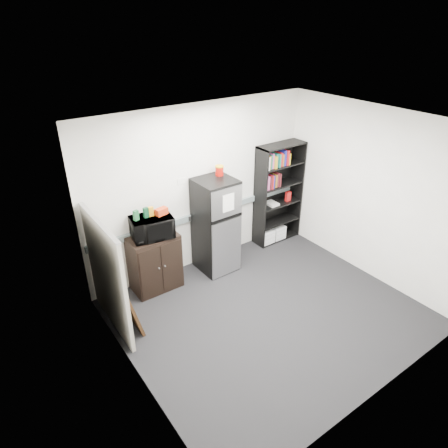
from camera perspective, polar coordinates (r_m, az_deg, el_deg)
name	(u,v)px	position (r m, az deg, el deg)	size (l,w,h in m)	color
floor	(269,313)	(5.95, 6.40, -12.48)	(4.00, 4.00, 0.00)	black
wall_back	(201,188)	(6.43, -3.29, 5.15)	(4.00, 0.02, 2.70)	silver
wall_right	(371,195)	(6.58, 20.29, 3.93)	(0.02, 3.50, 2.70)	silver
wall_left	(129,286)	(4.28, -13.42, -8.64)	(0.02, 3.50, 2.70)	silver
ceiling	(281,127)	(4.68, 8.20, 13.54)	(4.00, 3.50, 0.02)	white
electrical_raceway	(203,214)	(6.59, -3.04, 1.46)	(3.92, 0.05, 0.10)	gray
wall_note	(182,181)	(6.18, -6.06, 6.08)	(0.14, 0.00, 0.10)	white
bookshelf	(277,192)	(7.30, 7.64, 4.60)	(0.90, 0.34, 1.85)	black
cubicle_partition	(107,276)	(5.45, -16.38, -7.11)	(0.06, 1.30, 1.62)	#A49E91
cabinet	(155,262)	(6.23, -9.85, -5.41)	(0.73, 0.49, 0.92)	black
microwave	(152,227)	(5.90, -10.27, -0.44)	(0.59, 0.40, 0.33)	black
snack_box_a	(136,215)	(5.75, -12.46, 1.21)	(0.07, 0.05, 0.15)	#18572B
snack_box_b	(146,213)	(5.80, -11.10, 1.61)	(0.07, 0.05, 0.15)	#0B341D
snack_box_c	(151,211)	(5.83, -10.38, 1.78)	(0.07, 0.05, 0.14)	orange
snack_bag	(161,211)	(5.85, -8.93, 1.78)	(0.18, 0.10, 0.10)	#B93212
refrigerator	(216,226)	(6.45, -1.15, -0.24)	(0.60, 0.63, 1.58)	black
coffee_can	(219,170)	(6.27, -0.66, 7.75)	(0.13, 0.13, 0.18)	#A40F07
framed_poster	(124,300)	(5.60, -14.10, -10.47)	(0.24, 0.68, 0.87)	black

